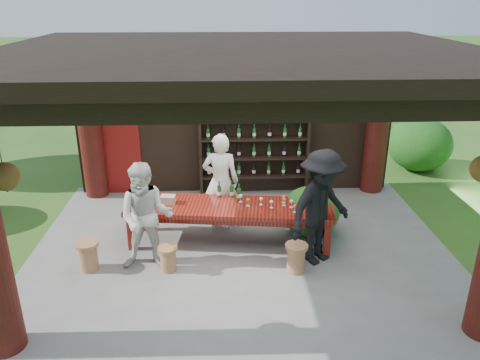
{
  "coord_description": "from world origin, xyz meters",
  "views": [
    {
      "loc": [
        -0.35,
        -7.36,
        4.25
      ],
      "look_at": [
        0.0,
        0.4,
        1.15
      ],
      "focal_mm": 35.0,
      "sensor_mm": 36.0,
      "label": 1
    }
  ],
  "objects_px": {
    "napkin_basket": "(168,199)",
    "guest_man": "(321,208)",
    "tasting_table": "(230,211)",
    "host": "(221,182)",
    "stool_near_left": "(168,258)",
    "wine_shelf": "(254,149)",
    "stool_near_right": "(296,257)",
    "guest_woman": "(146,217)",
    "stool_far_left": "(88,255)"
  },
  "relations": [
    {
      "from": "napkin_basket",
      "to": "guest_man",
      "type": "bearing_deg",
      "value": -17.85
    },
    {
      "from": "tasting_table",
      "to": "guest_man",
      "type": "height_order",
      "value": "guest_man"
    },
    {
      "from": "host",
      "to": "napkin_basket",
      "type": "bearing_deg",
      "value": 35.12
    },
    {
      "from": "host",
      "to": "guest_man",
      "type": "relative_size",
      "value": 0.95
    },
    {
      "from": "tasting_table",
      "to": "stool_near_left",
      "type": "relative_size",
      "value": 8.81
    },
    {
      "from": "tasting_table",
      "to": "host",
      "type": "bearing_deg",
      "value": 102.97
    },
    {
      "from": "wine_shelf",
      "to": "napkin_basket",
      "type": "height_order",
      "value": "wine_shelf"
    },
    {
      "from": "stool_near_right",
      "to": "guest_man",
      "type": "height_order",
      "value": "guest_man"
    },
    {
      "from": "stool_near_right",
      "to": "napkin_basket",
      "type": "bearing_deg",
      "value": 151.96
    },
    {
      "from": "stool_near_left",
      "to": "napkin_basket",
      "type": "xyz_separation_m",
      "value": [
        -0.07,
        1.03,
        0.59
      ]
    },
    {
      "from": "stool_near_right",
      "to": "guest_woman",
      "type": "relative_size",
      "value": 0.27
    },
    {
      "from": "guest_man",
      "to": "stool_far_left",
      "type": "bearing_deg",
      "value": 145.64
    },
    {
      "from": "stool_near_right",
      "to": "wine_shelf",
      "type": "bearing_deg",
      "value": 98.03
    },
    {
      "from": "guest_man",
      "to": "host",
      "type": "bearing_deg",
      "value": 104.39
    },
    {
      "from": "host",
      "to": "guest_man",
      "type": "bearing_deg",
      "value": 147.41
    },
    {
      "from": "tasting_table",
      "to": "napkin_basket",
      "type": "height_order",
      "value": "napkin_basket"
    },
    {
      "from": "host",
      "to": "guest_woman",
      "type": "relative_size",
      "value": 1.03
    },
    {
      "from": "stool_near_right",
      "to": "guest_woman",
      "type": "xyz_separation_m",
      "value": [
        -2.41,
        0.25,
        0.65
      ]
    },
    {
      "from": "stool_near_left",
      "to": "stool_far_left",
      "type": "height_order",
      "value": "stool_far_left"
    },
    {
      "from": "guest_man",
      "to": "guest_woman",
      "type": "bearing_deg",
      "value": 145.24
    },
    {
      "from": "wine_shelf",
      "to": "tasting_table",
      "type": "height_order",
      "value": "wine_shelf"
    },
    {
      "from": "stool_near_right",
      "to": "stool_near_left",
      "type": "bearing_deg",
      "value": 176.7
    },
    {
      "from": "wine_shelf",
      "to": "stool_near_left",
      "type": "distance_m",
      "value": 3.63
    },
    {
      "from": "tasting_table",
      "to": "guest_woman",
      "type": "height_order",
      "value": "guest_woman"
    },
    {
      "from": "stool_near_right",
      "to": "guest_man",
      "type": "bearing_deg",
      "value": 36.9
    },
    {
      "from": "tasting_table",
      "to": "napkin_basket",
      "type": "bearing_deg",
      "value": 172.35
    },
    {
      "from": "host",
      "to": "napkin_basket",
      "type": "xyz_separation_m",
      "value": [
        -0.95,
        -0.51,
        -0.12
      ]
    },
    {
      "from": "stool_near_left",
      "to": "stool_near_right",
      "type": "distance_m",
      "value": 2.09
    },
    {
      "from": "stool_near_right",
      "to": "stool_far_left",
      "type": "xyz_separation_m",
      "value": [
        -3.4,
        0.2,
        0.01
      ]
    },
    {
      "from": "host",
      "to": "guest_man",
      "type": "xyz_separation_m",
      "value": [
        1.63,
        -1.34,
        0.05
      ]
    },
    {
      "from": "wine_shelf",
      "to": "stool_near_left",
      "type": "height_order",
      "value": "wine_shelf"
    },
    {
      "from": "stool_near_right",
      "to": "host",
      "type": "relative_size",
      "value": 0.26
    },
    {
      "from": "guest_woman",
      "to": "host",
      "type": "bearing_deg",
      "value": 50.59
    },
    {
      "from": "wine_shelf",
      "to": "guest_woman",
      "type": "relative_size",
      "value": 1.32
    },
    {
      "from": "tasting_table",
      "to": "guest_man",
      "type": "bearing_deg",
      "value": -24.8
    },
    {
      "from": "tasting_table",
      "to": "napkin_basket",
      "type": "xyz_separation_m",
      "value": [
        -1.11,
        0.15,
        0.18
      ]
    },
    {
      "from": "wine_shelf",
      "to": "host",
      "type": "bearing_deg",
      "value": -115.17
    },
    {
      "from": "tasting_table",
      "to": "stool_far_left",
      "type": "bearing_deg",
      "value": -161.12
    },
    {
      "from": "guest_woman",
      "to": "guest_man",
      "type": "distance_m",
      "value": 2.84
    },
    {
      "from": "host",
      "to": "guest_woman",
      "type": "xyz_separation_m",
      "value": [
        -1.21,
        -1.41,
        -0.03
      ]
    },
    {
      "from": "guest_man",
      "to": "napkin_basket",
      "type": "xyz_separation_m",
      "value": [
        -2.59,
        0.83,
        -0.17
      ]
    },
    {
      "from": "guest_woman",
      "to": "guest_man",
      "type": "height_order",
      "value": "guest_man"
    },
    {
      "from": "guest_woman",
      "to": "napkin_basket",
      "type": "distance_m",
      "value": 0.94
    },
    {
      "from": "guest_woman",
      "to": "wine_shelf",
      "type": "bearing_deg",
      "value": 58.04
    },
    {
      "from": "stool_near_left",
      "to": "guest_man",
      "type": "relative_size",
      "value": 0.21
    },
    {
      "from": "guest_man",
      "to": "stool_near_left",
      "type": "bearing_deg",
      "value": 148.38
    },
    {
      "from": "tasting_table",
      "to": "guest_man",
      "type": "xyz_separation_m",
      "value": [
        1.48,
        -0.68,
        0.35
      ]
    },
    {
      "from": "stool_near_left",
      "to": "napkin_basket",
      "type": "relative_size",
      "value": 1.64
    },
    {
      "from": "host",
      "to": "guest_man",
      "type": "distance_m",
      "value": 2.11
    },
    {
      "from": "guest_woman",
      "to": "stool_far_left",
      "type": "bearing_deg",
      "value": -176.0
    }
  ]
}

